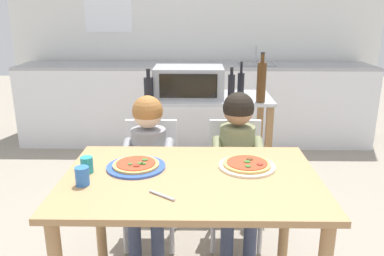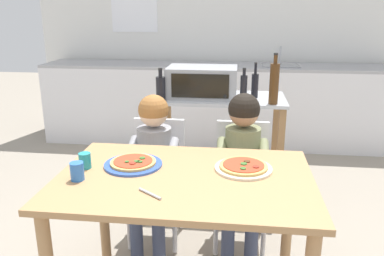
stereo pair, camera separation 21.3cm
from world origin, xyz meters
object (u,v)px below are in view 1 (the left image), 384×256
object	(u,v)px
dining_table	(191,197)
bottle_clear_vinegar	(231,87)
child_in_olive_shirt	(238,153)
dining_chair_left	(151,173)
dining_chair_right	(235,173)
bottle_squat_spirits	(149,89)
bottle_tall_green_wine	(261,81)
bottle_slim_sauce	(241,84)
pizza_plate_cream	(247,165)
kitchen_island_cart	(207,131)
child_in_grey_shirt	(148,155)
serving_spoon	(162,195)
toaster_oven	(189,82)
drinking_cup_teal	(87,165)
pizza_plate_blue_rimmed	(136,166)
drinking_cup_blue	(82,176)

from	to	relation	value
dining_table	bottle_clear_vinegar	bearing A→B (deg)	76.39
child_in_olive_shirt	dining_chair_left	bearing A→B (deg)	168.74
dining_chair_right	bottle_squat_spirits	bearing A→B (deg)	144.65
dining_table	child_in_olive_shirt	world-z (taller)	child_in_olive_shirt
bottle_tall_green_wine	dining_chair_right	world-z (taller)	bottle_tall_green_wine
bottle_slim_sauce	pizza_plate_cream	size ratio (longest dim) A/B	0.95
bottle_squat_spirits	dining_chair_left	xyz separation A→B (m)	(0.05, -0.45, -0.48)
kitchen_island_cart	child_in_grey_shirt	xyz separation A→B (m)	(-0.38, -0.77, 0.08)
bottle_clear_vinegar	serving_spoon	distance (m)	1.45
bottle_squat_spirits	child_in_grey_shirt	xyz separation A→B (m)	(0.05, -0.57, -0.31)
toaster_oven	bottle_squat_spirits	xyz separation A→B (m)	(-0.29, -0.19, -0.02)
dining_chair_left	dining_chair_right	bearing A→B (deg)	0.78
pizza_plate_cream	drinking_cup_teal	distance (m)	0.80
pizza_plate_blue_rimmed	drinking_cup_blue	size ratio (longest dim) A/B	3.41
child_in_grey_shirt	drinking_cup_blue	world-z (taller)	child_in_grey_shirt
kitchen_island_cart	dining_table	distance (m)	1.32
child_in_grey_shirt	dining_chair_right	bearing A→B (deg)	12.96
kitchen_island_cart	drinking_cup_teal	distance (m)	1.44
dining_table	dining_chair_right	bearing A→B (deg)	67.25
kitchen_island_cart	drinking_cup_blue	world-z (taller)	kitchen_island_cart
child_in_grey_shirt	drinking_cup_teal	bearing A→B (deg)	-114.51
dining_chair_left	drinking_cup_blue	distance (m)	0.86
kitchen_island_cart	drinking_cup_teal	size ratio (longest dim) A/B	12.66
child_in_olive_shirt	drinking_cup_blue	world-z (taller)	child_in_olive_shirt
bottle_tall_green_wine	bottle_clear_vinegar	world-z (taller)	bottle_tall_green_wine
dining_chair_left	dining_chair_right	distance (m)	0.56
child_in_grey_shirt	serving_spoon	world-z (taller)	child_in_grey_shirt
bottle_squat_spirits	bottle_clear_vinegar	distance (m)	0.62
dining_chair_left	serving_spoon	distance (m)	0.94
bottle_tall_green_wine	pizza_plate_cream	world-z (taller)	bottle_tall_green_wine
child_in_grey_shirt	bottle_clear_vinegar	bearing A→B (deg)	47.79
bottle_tall_green_wine	drinking_cup_teal	distance (m)	1.50
dining_table	child_in_olive_shirt	distance (m)	0.62
drinking_cup_blue	serving_spoon	xyz separation A→B (m)	(0.37, -0.11, -0.04)
child_in_olive_shirt	drinking_cup_teal	world-z (taller)	child_in_olive_shirt
dining_chair_right	serving_spoon	bearing A→B (deg)	-114.36
toaster_oven	pizza_plate_cream	world-z (taller)	toaster_oven
bottle_slim_sauce	child_in_olive_shirt	world-z (taller)	bottle_slim_sauce
dining_chair_left	pizza_plate_blue_rimmed	world-z (taller)	dining_chair_left
dining_chair_right	serving_spoon	world-z (taller)	dining_chair_right
bottle_tall_green_wine	bottle_slim_sauce	size ratio (longest dim) A/B	1.34
toaster_oven	serving_spoon	distance (m)	1.54
serving_spoon	kitchen_island_cart	bearing A→B (deg)	81.65
child_in_grey_shirt	bottle_tall_green_wine	bearing A→B (deg)	36.65
dining_chair_left	pizza_plate_cream	size ratio (longest dim) A/B	2.82
toaster_oven	bottle_slim_sauce	world-z (taller)	bottle_slim_sauce
drinking_cup_blue	pizza_plate_blue_rimmed	bearing A→B (deg)	43.22
bottle_clear_vinegar	drinking_cup_blue	world-z (taller)	bottle_clear_vinegar
dining_chair_right	child_in_grey_shirt	size ratio (longest dim) A/B	0.81
toaster_oven	drinking_cup_teal	world-z (taller)	toaster_oven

